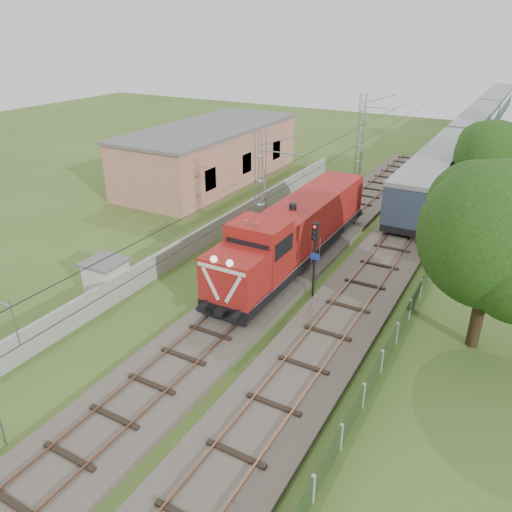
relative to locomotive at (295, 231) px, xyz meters
The scene contains 13 objects.
ground 11.29m from the locomotive, 90.00° to the right, with size 140.00×140.00×0.00m, color #385720.
track_main 4.56m from the locomotive, 90.00° to the right, with size 4.20×70.00×0.45m.
track_side 10.44m from the locomotive, 60.76° to the left, with size 4.20×80.00×0.45m.
catenary 3.58m from the locomotive, 162.47° to the left, with size 3.31×70.00×8.00m.
boundary_wall 6.73m from the locomotive, behind, with size 0.25×40.00×1.50m, color #9E9E99.
station_building 19.80m from the locomotive, 139.23° to the left, with size 8.40×20.40×5.22m.
fence 11.48m from the locomotive, 45.25° to the right, with size 0.12×32.00×1.20m.
locomotive is the anchor object (origin of this frame).
coach_rake 41.20m from the locomotive, 83.03° to the left, with size 3.08×68.73×3.56m.
signal_post 4.42m from the locomotive, 51.20° to the right, with size 0.50×0.39×4.55m.
relay_hut 11.57m from the locomotive, 130.00° to the right, with size 2.17×2.17×2.18m.
tree_a 12.38m from the locomotive, 18.68° to the right, with size 6.93×6.60×8.98m.
tree_c 18.13m from the locomotive, 59.13° to the left, with size 5.77×5.49×7.48m.
Camera 1 is at (11.89, -15.13, 14.05)m, focal length 35.00 mm.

